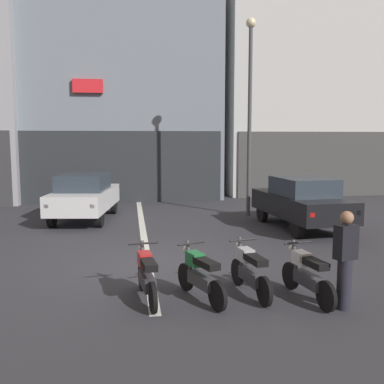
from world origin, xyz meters
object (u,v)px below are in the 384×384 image
Objects in this scene: motorcycle_white_row_right_mid at (307,274)px; street_lamp at (250,98)px; motorcycle_green_row_left_mid at (200,275)px; motorcycle_silver_row_centre at (250,270)px; car_black_parked_kerbside at (302,201)px; person_by_motorcycles at (345,259)px; car_white_crossing_near at (85,195)px; motorcycle_red_row_leftmost at (147,275)px.

street_lamp is at bearing 81.54° from motorcycle_white_row_right_mid.
motorcycle_green_row_left_mid is 0.96× the size of motorcycle_silver_row_centre.
car_black_parked_kerbside is 6.76m from person_by_motorcycles.
motorcycle_red_row_leftmost is (1.85, -8.07, -0.43)m from car_white_crossing_near.
motorcycle_silver_row_centre and motorcycle_white_row_right_mid have the same top height.
motorcycle_green_row_left_mid is 0.96× the size of motorcycle_white_row_right_mid.
street_lamp is 9.66m from motorcycle_green_row_left_mid.
person_by_motorcycles is (0.44, -0.52, 0.40)m from motorcycle_white_row_right_mid.
car_white_crossing_near is 2.58× the size of person_by_motorcycles.
person_by_motorcycles is at bearing -32.78° from motorcycle_silver_row_centre.
car_black_parked_kerbside is at bearing 73.92° from person_by_motorcycles.
car_white_crossing_near is 2.59× the size of motorcycle_white_row_right_mid.
motorcycle_white_row_right_mid is (-1.27, -8.52, -3.85)m from street_lamp.
street_lamp reaches higher than motorcycle_silver_row_centre.
motorcycle_white_row_right_mid is at bearing -60.93° from car_white_crossing_near.
street_lamp reaches higher than motorcycle_white_row_right_mid.
person_by_motorcycles reaches higher than motorcycle_white_row_right_mid.
motorcycle_white_row_right_mid is (-2.31, -5.98, -0.43)m from car_black_parked_kerbside.
car_white_crossing_near is 2.59× the size of motorcycle_silver_row_centre.
car_black_parked_kerbside is 4.39m from street_lamp.
street_lamp is at bearing 69.16° from motorcycle_green_row_left_mid.
motorcycle_white_row_right_mid is at bearing -6.89° from motorcycle_red_row_leftmost.
car_black_parked_kerbside is at bearing 59.92° from motorcycle_silver_row_centre.
motorcycle_white_row_right_mid is (4.68, -8.41, -0.43)m from car_white_crossing_near.
car_white_crossing_near is 7.40m from car_black_parked_kerbside.
car_white_crossing_near is at bearing 114.90° from motorcycle_silver_row_centre.
street_lamp reaches higher than car_black_parked_kerbside.
car_white_crossing_near is 10.29m from person_by_motorcycles.
motorcycle_green_row_left_mid is at bearing -71.16° from car_white_crossing_near.
motorcycle_red_row_leftmost is (-5.13, -5.64, -0.43)m from car_black_parked_kerbside.
motorcycle_green_row_left_mid is (-4.19, -5.74, -0.43)m from car_black_parked_kerbside.
motorcycle_green_row_left_mid is 2.47m from person_by_motorcycles.
street_lamp is at bearing 84.74° from person_by_motorcycles.
car_white_crossing_near is 2.70× the size of motorcycle_green_row_left_mid.
motorcycle_white_row_right_mid is (1.89, -0.24, 0.00)m from motorcycle_green_row_left_mid.
car_white_crossing_near is at bearing 102.92° from motorcycle_red_row_leftmost.
person_by_motorcycles is at bearing -18.06° from motorcycle_green_row_left_mid.
street_lamp is at bearing 1.01° from car_white_crossing_near.
person_by_motorcycles is at bearing -60.22° from car_white_crossing_near.
car_black_parked_kerbside is 6.42m from motorcycle_white_row_right_mid.
car_black_parked_kerbside is 2.56× the size of motorcycle_silver_row_centre.
motorcycle_red_row_leftmost and motorcycle_green_row_left_mid have the same top height.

